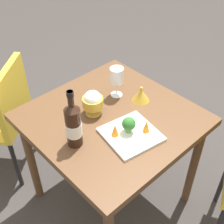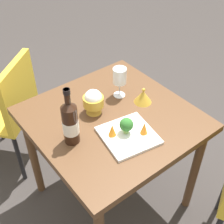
{
  "view_description": "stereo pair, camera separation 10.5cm",
  "coord_description": "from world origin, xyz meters",
  "px_view_note": "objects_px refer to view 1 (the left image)",
  "views": [
    {
      "loc": [
        0.83,
        0.88,
        1.79
      ],
      "look_at": [
        0.0,
        0.0,
        0.76
      ],
      "focal_mm": 48.72,
      "sensor_mm": 36.0,
      "label": 1
    },
    {
      "loc": [
        0.75,
        0.95,
        1.79
      ],
      "look_at": [
        0.0,
        0.0,
        0.76
      ],
      "focal_mm": 48.72,
      "sensor_mm": 36.0,
      "label": 2
    }
  ],
  "objects_px": {
    "wine_bottle": "(73,125)",
    "carrot_garnish_left": "(146,126)",
    "broccoli_floret": "(129,124)",
    "carrot_garnish_right": "(115,130)",
    "rice_bowl": "(93,102)",
    "serving_plate": "(131,134)",
    "wine_glass": "(117,76)",
    "chair_by_wall": "(5,111)",
    "rice_bowl_lid": "(141,95)"
  },
  "relations": [
    {
      "from": "wine_glass",
      "to": "carrot_garnish_left",
      "type": "height_order",
      "value": "wine_glass"
    },
    {
      "from": "broccoli_floret",
      "to": "rice_bowl_lid",
      "type": "bearing_deg",
      "value": -149.62
    },
    {
      "from": "chair_by_wall",
      "to": "serving_plate",
      "type": "xyz_separation_m",
      "value": [
        -0.28,
        0.84,
        0.21
      ]
    },
    {
      "from": "wine_glass",
      "to": "serving_plate",
      "type": "height_order",
      "value": "wine_glass"
    },
    {
      "from": "chair_by_wall",
      "to": "broccoli_floret",
      "type": "height_order",
      "value": "chair_by_wall"
    },
    {
      "from": "serving_plate",
      "to": "rice_bowl_lid",
      "type": "bearing_deg",
      "value": -146.67
    },
    {
      "from": "broccoli_floret",
      "to": "carrot_garnish_right",
      "type": "xyz_separation_m",
      "value": [
        0.07,
        -0.03,
        -0.02
      ]
    },
    {
      "from": "chair_by_wall",
      "to": "wine_bottle",
      "type": "height_order",
      "value": "wine_bottle"
    },
    {
      "from": "broccoli_floret",
      "to": "rice_bowl",
      "type": "bearing_deg",
      "value": -84.35
    },
    {
      "from": "serving_plate",
      "to": "broccoli_floret",
      "type": "distance_m",
      "value": 0.06
    },
    {
      "from": "carrot_garnish_left",
      "to": "wine_glass",
      "type": "bearing_deg",
      "value": -108.99
    },
    {
      "from": "chair_by_wall",
      "to": "rice_bowl_lid",
      "type": "xyz_separation_m",
      "value": [
        -0.53,
        0.68,
        0.24
      ]
    },
    {
      "from": "chair_by_wall",
      "to": "carrot_garnish_left",
      "type": "relative_size",
      "value": 12.59
    },
    {
      "from": "rice_bowl_lid",
      "to": "carrot_garnish_left",
      "type": "bearing_deg",
      "value": 48.35
    },
    {
      "from": "chair_by_wall",
      "to": "carrot_garnish_right",
      "type": "xyz_separation_m",
      "value": [
        -0.22,
        0.79,
        0.25
      ]
    },
    {
      "from": "carrot_garnish_right",
      "to": "carrot_garnish_left",
      "type": "bearing_deg",
      "value": 146.82
    },
    {
      "from": "wine_glass",
      "to": "carrot_garnish_right",
      "type": "height_order",
      "value": "wine_glass"
    },
    {
      "from": "wine_bottle",
      "to": "carrot_garnish_left",
      "type": "relative_size",
      "value": 4.56
    },
    {
      "from": "wine_bottle",
      "to": "wine_glass",
      "type": "distance_m",
      "value": 0.43
    },
    {
      "from": "wine_glass",
      "to": "rice_bowl_lid",
      "type": "relative_size",
      "value": 1.79
    },
    {
      "from": "carrot_garnish_left",
      "to": "carrot_garnish_right",
      "type": "xyz_separation_m",
      "value": [
        0.13,
        -0.08,
        -0.0
      ]
    },
    {
      "from": "broccoli_floret",
      "to": "carrot_garnish_right",
      "type": "relative_size",
      "value": 1.29
    },
    {
      "from": "carrot_garnish_left",
      "to": "rice_bowl",
      "type": "bearing_deg",
      "value": -73.43
    },
    {
      "from": "wine_bottle",
      "to": "broccoli_floret",
      "type": "bearing_deg",
      "value": 150.57
    },
    {
      "from": "rice_bowl",
      "to": "serving_plate",
      "type": "relative_size",
      "value": 0.49
    },
    {
      "from": "wine_glass",
      "to": "broccoli_floret",
      "type": "bearing_deg",
      "value": 56.71
    },
    {
      "from": "wine_bottle",
      "to": "serving_plate",
      "type": "height_order",
      "value": "wine_bottle"
    },
    {
      "from": "rice_bowl_lid",
      "to": "wine_glass",
      "type": "bearing_deg",
      "value": -63.33
    },
    {
      "from": "rice_bowl_lid",
      "to": "broccoli_floret",
      "type": "distance_m",
      "value": 0.28
    },
    {
      "from": "wine_bottle",
      "to": "rice_bowl_lid",
      "type": "bearing_deg",
      "value": -178.57
    },
    {
      "from": "wine_glass",
      "to": "broccoli_floret",
      "type": "xyz_separation_m",
      "value": [
        0.18,
        0.27,
        -0.06
      ]
    },
    {
      "from": "rice_bowl_lid",
      "to": "carrot_garnish_left",
      "type": "height_order",
      "value": "rice_bowl_lid"
    },
    {
      "from": "wine_glass",
      "to": "carrot_garnish_left",
      "type": "bearing_deg",
      "value": 71.01
    },
    {
      "from": "broccoli_floret",
      "to": "carrot_garnish_right",
      "type": "bearing_deg",
      "value": -22.93
    },
    {
      "from": "rice_bowl",
      "to": "serving_plate",
      "type": "xyz_separation_m",
      "value": [
        -0.02,
        0.26,
        -0.07
      ]
    },
    {
      "from": "wine_glass",
      "to": "serving_plate",
      "type": "distance_m",
      "value": 0.36
    },
    {
      "from": "wine_glass",
      "to": "carrot_garnish_left",
      "type": "relative_size",
      "value": 2.65
    },
    {
      "from": "wine_bottle",
      "to": "serving_plate",
      "type": "distance_m",
      "value": 0.3
    },
    {
      "from": "carrot_garnish_left",
      "to": "broccoli_floret",
      "type": "bearing_deg",
      "value": -41.55
    },
    {
      "from": "serving_plate",
      "to": "carrot_garnish_left",
      "type": "bearing_deg",
      "value": 148.39
    },
    {
      "from": "rice_bowl_lid",
      "to": "carrot_garnish_left",
      "type": "xyz_separation_m",
      "value": [
        0.18,
        0.2,
        0.01
      ]
    },
    {
      "from": "wine_bottle",
      "to": "carrot_garnish_left",
      "type": "bearing_deg",
      "value": 147.6
    },
    {
      "from": "wine_glass",
      "to": "rice_bowl_lid",
      "type": "distance_m",
      "value": 0.17
    },
    {
      "from": "broccoli_floret",
      "to": "carrot_garnish_right",
      "type": "height_order",
      "value": "broccoli_floret"
    },
    {
      "from": "wine_glass",
      "to": "rice_bowl",
      "type": "distance_m",
      "value": 0.21
    },
    {
      "from": "rice_bowl_lid",
      "to": "carrot_garnish_right",
      "type": "height_order",
      "value": "rice_bowl_lid"
    },
    {
      "from": "rice_bowl_lid",
      "to": "broccoli_floret",
      "type": "relative_size",
      "value": 1.17
    },
    {
      "from": "serving_plate",
      "to": "rice_bowl",
      "type": "bearing_deg",
      "value": -84.78
    },
    {
      "from": "chair_by_wall",
      "to": "broccoli_floret",
      "type": "xyz_separation_m",
      "value": [
        -0.28,
        0.82,
        0.26
      ]
    },
    {
      "from": "wine_bottle",
      "to": "rice_bowl_lid",
      "type": "height_order",
      "value": "wine_bottle"
    }
  ]
}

